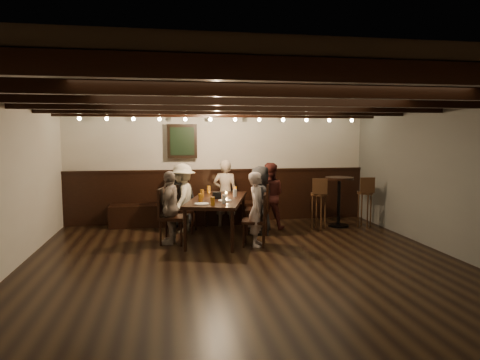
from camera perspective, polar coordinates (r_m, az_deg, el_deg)
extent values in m
plane|color=black|center=(6.11, 1.30, -11.88)|extent=(7.00, 7.00, 0.00)
plane|color=black|center=(5.84, 1.36, 11.14)|extent=(7.00, 7.00, 0.00)
plane|color=beige|center=(9.30, -2.77, 1.82)|extent=(6.50, 0.00, 6.50)
plane|color=#595956|center=(7.22, 27.58, -0.07)|extent=(0.00, 7.00, 7.00)
cube|color=black|center=(9.33, -2.72, -2.18)|extent=(6.50, 0.08, 1.10)
cube|color=black|center=(9.07, -7.55, -4.55)|extent=(3.00, 0.45, 0.45)
cube|color=black|center=(9.12, -7.73, 5.15)|extent=(0.62, 0.12, 0.72)
cube|color=black|center=(9.05, -7.71, 5.14)|extent=(0.50, 0.02, 0.58)
cube|color=black|center=(3.05, 12.10, 14.03)|extent=(6.50, 0.10, 0.16)
cube|color=black|center=(4.15, 6.04, 11.96)|extent=(6.50, 0.10, 0.16)
cube|color=black|center=(5.27, 2.58, 10.71)|extent=(6.50, 0.10, 0.16)
cube|color=black|center=(6.40, 0.35, 9.88)|extent=(6.50, 0.10, 0.16)
cube|color=black|center=(7.55, -1.19, 9.29)|extent=(6.50, 0.10, 0.16)
cube|color=black|center=(8.69, -2.33, 8.85)|extent=(6.50, 0.10, 0.16)
sphere|color=#FFE099|center=(8.75, -20.63, 7.67)|extent=(0.07, 0.07, 0.07)
sphere|color=#FFE099|center=(8.60, -11.52, 7.97)|extent=(0.07, 0.07, 0.07)
sphere|color=#FFE099|center=(8.67, -2.31, 8.07)|extent=(0.07, 0.07, 0.07)
sphere|color=#FFE099|center=(8.95, 6.55, 7.97)|extent=(0.07, 0.07, 0.07)
sphere|color=#FFE099|center=(9.42, 14.68, 7.71)|extent=(0.07, 0.07, 0.07)
cube|color=black|center=(7.76, -3.04, -2.66)|extent=(1.38, 2.14, 0.06)
cylinder|color=black|center=(7.00, -7.35, -6.72)|extent=(0.06, 0.06, 0.68)
cylinder|color=black|center=(8.78, -4.57, -4.09)|extent=(0.06, 0.06, 0.68)
cylinder|color=black|center=(6.87, -1.05, -6.92)|extent=(0.06, 0.06, 0.68)
cylinder|color=black|center=(8.68, 0.44, -4.20)|extent=(0.06, 0.06, 0.68)
cube|color=black|center=(8.37, -7.30, -4.02)|extent=(0.51, 0.51, 0.05)
cube|color=black|center=(8.38, -8.57, -2.30)|extent=(0.15, 0.41, 0.45)
cube|color=black|center=(7.51, -8.88, -4.96)|extent=(0.55, 0.55, 0.05)
cube|color=black|center=(7.52, -10.39, -2.89)|extent=(0.16, 0.44, 0.49)
cube|color=black|center=(8.16, 2.33, -4.03)|extent=(0.54, 0.54, 0.05)
cube|color=black|center=(8.11, 3.74, -2.19)|extent=(0.16, 0.44, 0.48)
cube|color=black|center=(7.29, 1.88, -5.53)|extent=(0.50, 0.50, 0.05)
cube|color=black|center=(7.23, 3.35, -3.64)|extent=(0.15, 0.40, 0.44)
imported|color=black|center=(8.82, -7.92, -2.21)|extent=(0.70, 0.55, 1.25)
imported|color=gray|center=(8.79, -1.98, -1.77)|extent=(0.57, 0.45, 1.38)
imported|color=maroon|center=(8.57, 3.86, -2.13)|extent=(0.76, 0.66, 1.33)
imported|color=#BAB49D|center=(8.35, -7.66, -2.39)|extent=(0.71, 0.96, 1.34)
imported|color=gray|center=(7.49, -9.27, -3.63)|extent=(0.50, 0.80, 1.27)
imported|color=#242426|center=(8.13, 2.69, -2.69)|extent=(0.57, 0.72, 1.30)
imported|color=#B59E99|center=(7.25, 2.28, -3.90)|extent=(0.41, 0.52, 1.26)
cylinder|color=#BF7219|center=(8.47, -4.18, -1.25)|extent=(0.07, 0.07, 0.14)
cylinder|color=#BF7219|center=(8.35, -0.66, -1.34)|extent=(0.07, 0.07, 0.14)
cylinder|color=#BF7219|center=(7.89, -5.09, -1.79)|extent=(0.07, 0.07, 0.14)
cylinder|color=silver|center=(7.90, -0.67, -1.76)|extent=(0.07, 0.07, 0.14)
cylinder|color=#BF7219|center=(7.34, -5.29, -2.38)|extent=(0.07, 0.07, 0.14)
cylinder|color=silver|center=(7.17, -2.15, -2.56)|extent=(0.07, 0.07, 0.14)
cylinder|color=#BF7219|center=(6.95, -3.67, -2.84)|extent=(0.07, 0.07, 0.14)
cylinder|color=white|center=(7.10, -5.13, -3.18)|extent=(0.24, 0.24, 0.01)
cylinder|color=white|center=(7.43, -2.03, -2.75)|extent=(0.24, 0.24, 0.01)
cube|color=black|center=(7.69, -3.11, -2.05)|extent=(0.15, 0.10, 0.12)
cylinder|color=beige|center=(8.02, -1.87, -1.97)|extent=(0.05, 0.05, 0.05)
cylinder|color=black|center=(9.11, 12.96, -5.91)|extent=(0.42, 0.42, 0.04)
cylinder|color=black|center=(9.03, 13.03, -2.93)|extent=(0.07, 0.07, 0.96)
cylinder|color=black|center=(8.97, 13.10, 0.23)|extent=(0.58, 0.58, 0.05)
cylinder|color=#3C1F13|center=(8.63, 10.50, -1.86)|extent=(0.33, 0.33, 0.05)
cube|color=#3C1F13|center=(8.46, 10.60, -0.84)|extent=(0.29, 0.11, 0.31)
cylinder|color=#3C1F13|center=(9.07, 16.34, -1.63)|extent=(0.33, 0.33, 0.05)
cube|color=#3C1F13|center=(8.90, 16.64, -0.66)|extent=(0.29, 0.08, 0.31)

